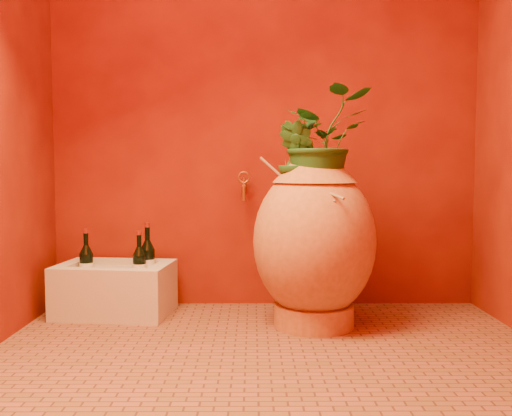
{
  "coord_description": "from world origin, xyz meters",
  "views": [
    {
      "loc": [
        -0.07,
        -2.39,
        0.82
      ],
      "look_at": [
        -0.06,
        0.35,
        0.62
      ],
      "focal_mm": 40.0,
      "sensor_mm": 36.0,
      "label": 1
    }
  ],
  "objects_px": {
    "wall_tap": "(244,184)",
    "wine_bottle_c": "(139,266)",
    "wine_bottle_a": "(148,262)",
    "amphora": "(314,241)",
    "stone_basin": "(115,290)",
    "wine_bottle_b": "(86,265)"
  },
  "relations": [
    {
      "from": "amphora",
      "to": "wine_bottle_b",
      "type": "relative_size",
      "value": 2.8
    },
    {
      "from": "wine_bottle_a",
      "to": "wall_tap",
      "type": "bearing_deg",
      "value": 8.68
    },
    {
      "from": "wine_bottle_b",
      "to": "wall_tap",
      "type": "xyz_separation_m",
      "value": [
        0.88,
        0.13,
        0.45
      ]
    },
    {
      "from": "amphora",
      "to": "wall_tap",
      "type": "distance_m",
      "value": 0.62
    },
    {
      "from": "stone_basin",
      "to": "wine_bottle_a",
      "type": "bearing_deg",
      "value": 25.62
    },
    {
      "from": "stone_basin",
      "to": "wall_tap",
      "type": "height_order",
      "value": "wall_tap"
    },
    {
      "from": "stone_basin",
      "to": "wine_bottle_a",
      "type": "xyz_separation_m",
      "value": [
        0.17,
        0.08,
        0.15
      ]
    },
    {
      "from": "wall_tap",
      "to": "wine_bottle_c",
      "type": "bearing_deg",
      "value": -165.47
    },
    {
      "from": "stone_basin",
      "to": "wine_bottle_a",
      "type": "relative_size",
      "value": 1.86
    },
    {
      "from": "stone_basin",
      "to": "wine_bottle_c",
      "type": "xyz_separation_m",
      "value": [
        0.14,
        0.01,
        0.13
      ]
    },
    {
      "from": "wine_bottle_b",
      "to": "stone_basin",
      "type": "bearing_deg",
      "value": -11.88
    },
    {
      "from": "amphora",
      "to": "wine_bottle_a",
      "type": "xyz_separation_m",
      "value": [
        -0.92,
        0.33,
        -0.16
      ]
    },
    {
      "from": "stone_basin",
      "to": "wall_tap",
      "type": "xyz_separation_m",
      "value": [
        0.72,
        0.16,
        0.59
      ]
    },
    {
      "from": "amphora",
      "to": "wine_bottle_a",
      "type": "height_order",
      "value": "amphora"
    },
    {
      "from": "amphora",
      "to": "wine_bottle_b",
      "type": "height_order",
      "value": "amphora"
    },
    {
      "from": "wine_bottle_a",
      "to": "wine_bottle_c",
      "type": "xyz_separation_m",
      "value": [
        -0.03,
        -0.07,
        -0.01
      ]
    },
    {
      "from": "amphora",
      "to": "wine_bottle_b",
      "type": "xyz_separation_m",
      "value": [
        -1.25,
        0.28,
        -0.17
      ]
    },
    {
      "from": "stone_basin",
      "to": "wine_bottle_b",
      "type": "height_order",
      "value": "wine_bottle_b"
    },
    {
      "from": "amphora",
      "to": "wine_bottle_c",
      "type": "height_order",
      "value": "amphora"
    },
    {
      "from": "wine_bottle_b",
      "to": "wine_bottle_a",
      "type": "bearing_deg",
      "value": 7.78
    },
    {
      "from": "wine_bottle_a",
      "to": "wine_bottle_c",
      "type": "height_order",
      "value": "wine_bottle_a"
    },
    {
      "from": "stone_basin",
      "to": "wall_tap",
      "type": "relative_size",
      "value": 3.9
    }
  ]
}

